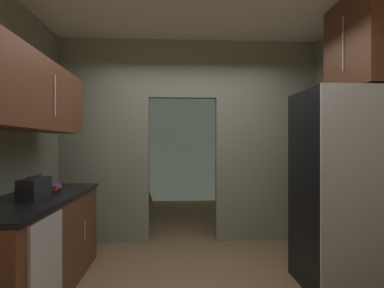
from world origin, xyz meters
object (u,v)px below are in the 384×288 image
(refrigerator, at_px, (342,189))
(boombox, at_px, (34,188))
(book_stack, at_px, (52,188))
(dishwasher, at_px, (47,274))

(refrigerator, height_order, boombox, refrigerator)
(book_stack, bearing_deg, refrigerator, -4.81)
(refrigerator, relative_size, dishwasher, 2.24)
(refrigerator, distance_m, book_stack, 2.80)
(boombox, height_order, book_stack, boombox)
(boombox, bearing_deg, refrigerator, 1.53)
(boombox, relative_size, book_stack, 2.48)
(refrigerator, xyz_separation_m, book_stack, (-2.79, 0.24, -0.00))
(boombox, distance_m, book_stack, 0.32)
(refrigerator, bearing_deg, dishwasher, -167.71)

